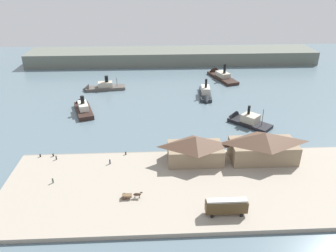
% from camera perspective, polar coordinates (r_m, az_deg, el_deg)
% --- Properties ---
extents(ground_plane, '(320.00, 320.00, 0.00)m').
position_cam_1_polar(ground_plane, '(110.41, 4.38, -3.93)').
color(ground_plane, slate).
extents(quay_promenade, '(110.00, 36.00, 1.20)m').
position_cam_1_polar(quay_promenade, '(91.91, 6.05, -10.51)').
color(quay_promenade, '#9E9384').
rests_on(quay_promenade, ground).
extents(seawall_edge, '(110.00, 0.80, 1.00)m').
position_cam_1_polar(seawall_edge, '(107.09, 4.62, -4.67)').
color(seawall_edge, gray).
rests_on(seawall_edge, ground).
extents(ferry_shed_central_terminal, '(16.97, 9.86, 8.46)m').
position_cam_1_polar(ferry_shed_central_terminal, '(99.31, 4.82, -4.00)').
color(ferry_shed_central_terminal, '#847056').
rests_on(ferry_shed_central_terminal, quay_promenade).
extents(ferry_shed_west_terminal, '(20.39, 10.36, 9.34)m').
position_cam_1_polar(ferry_shed_west_terminal, '(103.81, 16.48, -3.37)').
color(ferry_shed_west_terminal, '#847056').
rests_on(ferry_shed_west_terminal, quay_promenade).
extents(street_tram, '(10.14, 2.55, 4.42)m').
position_cam_1_polar(street_tram, '(81.34, 10.26, -13.66)').
color(street_tram, '#4C381E').
rests_on(street_tram, quay_promenade).
extents(horse_cart, '(5.45, 1.45, 1.87)m').
position_cam_1_polar(horse_cart, '(86.40, -6.51, -12.01)').
color(horse_cart, brown).
rests_on(horse_cart, quay_promenade).
extents(pedestrian_at_waters_edge, '(0.38, 0.38, 1.52)m').
position_cam_1_polar(pedestrian_at_waters_edge, '(107.21, -19.10, -5.29)').
color(pedestrian_at_waters_edge, '#232328').
rests_on(pedestrian_at_waters_edge, quay_promenade).
extents(pedestrian_near_east_shed, '(0.43, 0.43, 1.74)m').
position_cam_1_polar(pedestrian_near_east_shed, '(100.85, -10.20, -6.18)').
color(pedestrian_near_east_shed, '#33384C').
rests_on(pedestrian_near_east_shed, quay_promenade).
extents(pedestrian_by_tram, '(0.42, 0.42, 1.70)m').
position_cam_1_polar(pedestrian_by_tram, '(96.74, -19.64, -9.03)').
color(pedestrian_by_tram, '#3D4C42').
rests_on(pedestrian_by_tram, quay_promenade).
extents(mooring_post_center_east, '(0.44, 0.44, 0.90)m').
position_cam_1_polar(mooring_post_center_east, '(109.44, -19.58, -4.84)').
color(mooring_post_center_east, black).
rests_on(mooring_post_center_east, quay_promenade).
extents(mooring_post_east, '(0.44, 0.44, 0.90)m').
position_cam_1_polar(mooring_post_east, '(110.63, -21.60, -4.85)').
color(mooring_post_east, black).
rests_on(mooring_post_east, quay_promenade).
extents(mooring_post_west, '(0.44, 0.44, 0.90)m').
position_cam_1_polar(mooring_post_west, '(104.98, -7.46, -4.78)').
color(mooring_post_west, black).
rests_on(mooring_post_west, quay_promenade).
extents(ferry_outer_harbor, '(14.01, 26.28, 11.22)m').
position_cam_1_polar(ferry_outer_harbor, '(183.88, 9.04, 8.83)').
color(ferry_outer_harbor, black).
rests_on(ferry_outer_harbor, ground).
extents(ferry_moored_east, '(17.12, 17.27, 10.42)m').
position_cam_1_polar(ferry_moored_east, '(130.52, 13.28, 1.04)').
color(ferry_moored_east, black).
rests_on(ferry_moored_east, ground).
extents(ferry_departing_north, '(11.36, 20.04, 9.26)m').
position_cam_1_polar(ferry_departing_north, '(142.85, -14.78, 3.17)').
color(ferry_departing_north, black).
rests_on(ferry_departing_north, ground).
extents(ferry_mid_harbor, '(6.77, 20.32, 10.12)m').
position_cam_1_polar(ferry_mid_harbor, '(153.72, 6.65, 5.57)').
color(ferry_mid_harbor, '#23282D').
rests_on(ferry_mid_harbor, ground).
extents(ferry_approaching_east, '(21.58, 8.29, 8.85)m').
position_cam_1_polar(ferry_approaching_east, '(165.98, -11.90, 6.67)').
color(ferry_approaching_east, '#514C47').
rests_on(ferry_approaching_east, ground).
extents(far_headland, '(180.00, 24.00, 8.00)m').
position_cam_1_polar(far_headland, '(211.34, 0.80, 12.21)').
color(far_headland, '#60665B').
rests_on(far_headland, ground).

